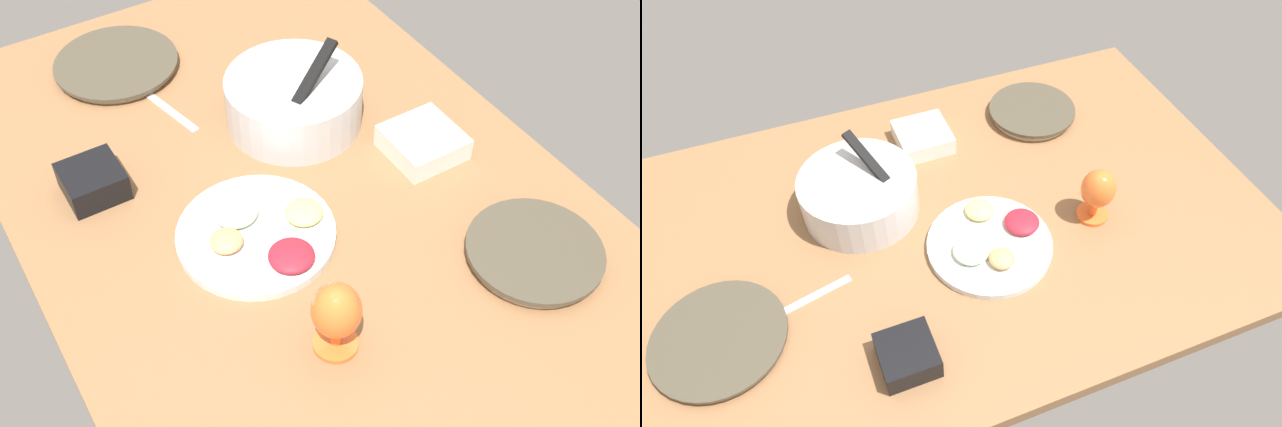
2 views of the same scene
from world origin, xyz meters
TOP-DOWN VIEW (x-y plane):
  - ground_plane at (0.00, 0.00)cm, footprint 160.00×104.00cm
  - dinner_plate_left at (-57.43, -14.37)cm, footprint 28.73×28.73cm
  - dinner_plate_right at (37.33, 29.50)cm, footprint 25.44×25.44cm
  - mixing_bowl at (-19.55, 11.59)cm, footprint 29.30×29.30cm
  - fruit_platter at (6.34, -11.44)cm, footprint 30.35×30.35cm
  - hurricane_glass_orange at (34.20, -11.85)cm, footprint 8.44×8.44cm
  - square_bowl_black at (-21.63, -33.32)cm, footprint 11.55×11.55cm
  - square_bowl_white at (3.06, 29.38)cm, footprint 14.57×14.57cm
  - fork_by_left_plate at (-36.51, -10.25)cm, footprint 17.95×5.77cm

SIDE VIEW (x-z plane):
  - ground_plane at x=0.00cm, z-range -4.00..0.00cm
  - fork_by_left_plate at x=-36.51cm, z-range 0.00..0.60cm
  - dinner_plate_left at x=-57.43cm, z-range 0.04..2.27cm
  - fruit_platter at x=6.34cm, z-range -0.83..3.76cm
  - dinner_plate_right at x=37.33cm, z-range 0.06..2.93cm
  - square_bowl_white at x=3.06cm, z-range 0.29..5.40cm
  - square_bowl_black at x=-21.63cm, z-range 0.34..6.31cm
  - mixing_bowl at x=-19.55cm, z-range -3.22..15.27cm
  - hurricane_glass_orange at x=34.20cm, z-range 1.50..16.58cm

